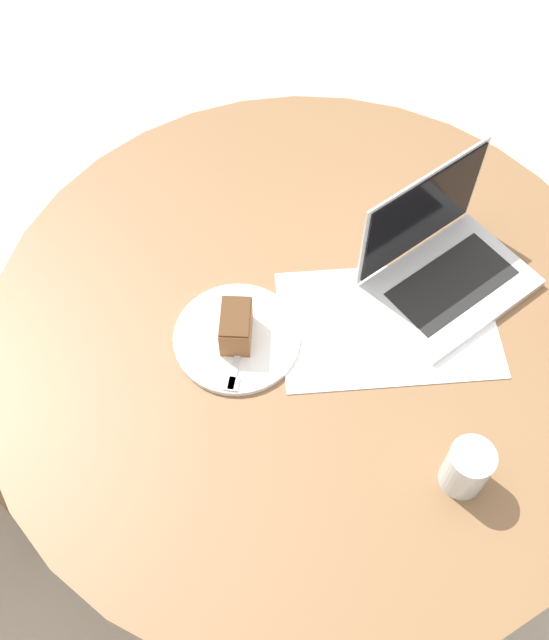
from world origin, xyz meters
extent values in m
plane|color=#B7AD9E|center=(0.00, 0.00, 0.00)|extent=(12.00, 12.00, 0.00)
cylinder|color=brown|center=(0.00, 0.00, 0.01)|extent=(0.46, 0.46, 0.02)
cylinder|color=brown|center=(0.00, 0.00, 0.37)|extent=(0.13, 0.13, 0.71)
cylinder|color=brown|center=(0.00, 0.00, 0.74)|extent=(1.27, 1.27, 0.03)
cube|color=brown|center=(-0.71, -0.06, 0.23)|extent=(0.05, 0.05, 0.46)
cube|color=brown|center=(-0.58, -0.42, 0.23)|extent=(0.05, 0.05, 0.46)
cube|color=white|center=(0.14, 0.05, 0.76)|extent=(0.49, 0.42, 0.00)
cylinder|color=white|center=(-0.12, -0.08, 0.76)|extent=(0.24, 0.24, 0.01)
cube|color=brown|center=(-0.12, -0.08, 0.80)|extent=(0.08, 0.10, 0.07)
cube|color=#4D311C|center=(-0.12, -0.08, 0.84)|extent=(0.08, 0.10, 0.00)
cube|color=silver|center=(-0.11, -0.11, 0.77)|extent=(0.04, 0.17, 0.00)
cube|color=silver|center=(-0.09, -0.18, 0.77)|extent=(0.03, 0.03, 0.00)
cylinder|color=silver|center=(0.34, -0.21, 0.81)|extent=(0.08, 0.08, 0.11)
cube|color=silver|center=(0.23, 0.17, 0.77)|extent=(0.35, 0.37, 0.02)
cube|color=black|center=(0.23, 0.17, 0.78)|extent=(0.24, 0.28, 0.00)
cube|color=silver|center=(0.14, 0.23, 0.88)|extent=(0.17, 0.26, 0.22)
cube|color=black|center=(0.14, 0.23, 0.88)|extent=(0.16, 0.24, 0.20)
camera|label=1|loc=(0.20, -0.74, 1.99)|focal=42.00mm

